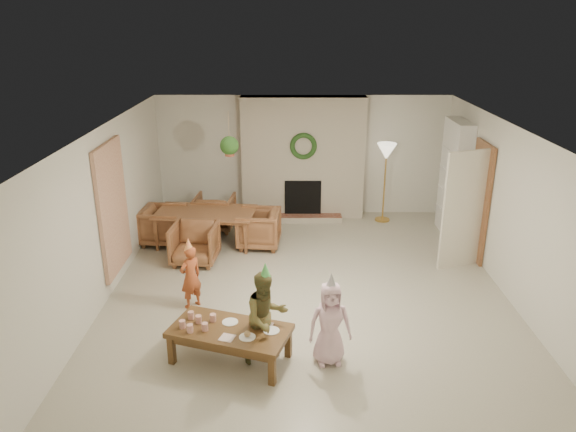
{
  "coord_description": "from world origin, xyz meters",
  "views": [
    {
      "loc": [
        -0.28,
        -7.56,
        3.98
      ],
      "look_at": [
        -0.3,
        0.4,
        1.05
      ],
      "focal_mm": 33.87,
      "sensor_mm": 36.0,
      "label": 1
    }
  ],
  "objects_px": {
    "dining_chair_far": "(215,212)",
    "coffee_table_top": "(230,331)",
    "dining_table": "(206,228)",
    "child_pink": "(330,323)",
    "dining_chair_left": "(164,225)",
    "child_plaid": "(266,317)",
    "dining_chair_right": "(259,228)",
    "dining_chair_near": "(195,243)",
    "child_red": "(191,277)"
  },
  "relations": [
    {
      "from": "dining_chair_far",
      "to": "coffee_table_top",
      "type": "relative_size",
      "value": 0.54
    },
    {
      "from": "dining_table",
      "to": "child_pink",
      "type": "relative_size",
      "value": 1.69
    },
    {
      "from": "dining_chair_left",
      "to": "child_plaid",
      "type": "distance_m",
      "value": 4.21
    },
    {
      "from": "dining_table",
      "to": "dining_chair_right",
      "type": "relative_size",
      "value": 2.34
    },
    {
      "from": "dining_table",
      "to": "dining_chair_near",
      "type": "relative_size",
      "value": 2.34
    },
    {
      "from": "dining_table",
      "to": "coffee_table_top",
      "type": "height_order",
      "value": "dining_table"
    },
    {
      "from": "dining_chair_far",
      "to": "dining_chair_right",
      "type": "relative_size",
      "value": 1.0
    },
    {
      "from": "dining_chair_near",
      "to": "coffee_table_top",
      "type": "distance_m",
      "value": 2.97
    },
    {
      "from": "child_red",
      "to": "child_plaid",
      "type": "distance_m",
      "value": 1.72
    },
    {
      "from": "dining_chair_far",
      "to": "child_plaid",
      "type": "distance_m",
      "value": 4.55
    },
    {
      "from": "dining_chair_right",
      "to": "child_plaid",
      "type": "bearing_deg",
      "value": 9.57
    },
    {
      "from": "dining_chair_near",
      "to": "dining_chair_right",
      "type": "bearing_deg",
      "value": 38.66
    },
    {
      "from": "child_plaid",
      "to": "dining_table",
      "type": "bearing_deg",
      "value": 81.8
    },
    {
      "from": "child_pink",
      "to": "dining_chair_near",
      "type": "bearing_deg",
      "value": 119.32
    },
    {
      "from": "child_plaid",
      "to": "child_pink",
      "type": "height_order",
      "value": "child_plaid"
    },
    {
      "from": "child_pink",
      "to": "dining_chair_right",
      "type": "bearing_deg",
      "value": 99.45
    },
    {
      "from": "dining_chair_far",
      "to": "dining_chair_right",
      "type": "height_order",
      "value": "same"
    },
    {
      "from": "dining_chair_far",
      "to": "dining_chair_left",
      "type": "distance_m",
      "value": 1.12
    },
    {
      "from": "dining_table",
      "to": "dining_chair_far",
      "type": "height_order",
      "value": "dining_chair_far"
    },
    {
      "from": "dining_chair_far",
      "to": "dining_chair_near",
      "type": "bearing_deg",
      "value": 90.0
    },
    {
      "from": "dining_table",
      "to": "coffee_table_top",
      "type": "distance_m",
      "value": 3.71
    },
    {
      "from": "coffee_table_top",
      "to": "child_plaid",
      "type": "relative_size",
      "value": 1.22
    },
    {
      "from": "coffee_table_top",
      "to": "child_red",
      "type": "height_order",
      "value": "child_red"
    },
    {
      "from": "dining_chair_near",
      "to": "child_plaid",
      "type": "relative_size",
      "value": 0.65
    },
    {
      "from": "coffee_table_top",
      "to": "child_red",
      "type": "relative_size",
      "value": 1.51
    },
    {
      "from": "child_red",
      "to": "child_pink",
      "type": "height_order",
      "value": "child_pink"
    },
    {
      "from": "dining_chair_near",
      "to": "dining_chair_far",
      "type": "relative_size",
      "value": 1.0
    },
    {
      "from": "dining_chair_left",
      "to": "child_red",
      "type": "xyz_separation_m",
      "value": [
        0.92,
        -2.37,
        0.13
      ]
    },
    {
      "from": "coffee_table_top",
      "to": "child_pink",
      "type": "xyz_separation_m",
      "value": [
        1.21,
        -0.03,
        0.12
      ]
    },
    {
      "from": "dining_chair_far",
      "to": "child_pink",
      "type": "bearing_deg",
      "value": 118.87
    },
    {
      "from": "dining_chair_left",
      "to": "dining_chair_far",
      "type": "bearing_deg",
      "value": -45.0
    },
    {
      "from": "dining_chair_right",
      "to": "coffee_table_top",
      "type": "xyz_separation_m",
      "value": [
        -0.16,
        -3.53,
        0.06
      ]
    },
    {
      "from": "dining_chair_far",
      "to": "child_plaid",
      "type": "relative_size",
      "value": 0.65
    },
    {
      "from": "dining_chair_near",
      "to": "dining_chair_left",
      "type": "bearing_deg",
      "value": 135.0
    },
    {
      "from": "dining_chair_right",
      "to": "child_pink",
      "type": "xyz_separation_m",
      "value": [
        1.05,
        -3.56,
        0.18
      ]
    },
    {
      "from": "dining_chair_right",
      "to": "child_red",
      "type": "distance_m",
      "value": 2.38
    },
    {
      "from": "child_red",
      "to": "child_plaid",
      "type": "relative_size",
      "value": 0.81
    },
    {
      "from": "coffee_table_top",
      "to": "child_pink",
      "type": "distance_m",
      "value": 1.21
    },
    {
      "from": "dining_chair_near",
      "to": "dining_chair_left",
      "type": "xyz_separation_m",
      "value": [
        -0.72,
        0.85,
        0.0
      ]
    },
    {
      "from": "dining_chair_right",
      "to": "coffee_table_top",
      "type": "distance_m",
      "value": 3.53
    },
    {
      "from": "dining_chair_right",
      "to": "coffee_table_top",
      "type": "bearing_deg",
      "value": 2.42
    },
    {
      "from": "coffee_table_top",
      "to": "dining_chair_far",
      "type": "bearing_deg",
      "value": 118.07
    },
    {
      "from": "dining_chair_right",
      "to": "child_plaid",
      "type": "xyz_separation_m",
      "value": [
        0.28,
        -3.51,
        0.24
      ]
    },
    {
      "from": "child_red",
      "to": "child_pink",
      "type": "bearing_deg",
      "value": 101.13
    },
    {
      "from": "dining_table",
      "to": "dining_chair_far",
      "type": "distance_m",
      "value": 0.79
    },
    {
      "from": "dining_chair_left",
      "to": "dining_chair_right",
      "type": "distance_m",
      "value": 1.77
    },
    {
      "from": "coffee_table_top",
      "to": "dining_chair_left",
      "type": "bearing_deg",
      "value": 131.94
    },
    {
      "from": "dining_chair_far",
      "to": "dining_chair_left",
      "type": "xyz_separation_m",
      "value": [
        -0.85,
        -0.72,
        0.0
      ]
    },
    {
      "from": "child_plaid",
      "to": "dining_chair_far",
      "type": "bearing_deg",
      "value": 77.69
    },
    {
      "from": "dining_chair_left",
      "to": "child_pink",
      "type": "distance_m",
      "value": 4.66
    }
  ]
}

